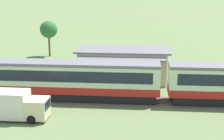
{
  "coord_description": "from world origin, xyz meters",
  "views": [
    {
      "loc": [
        -4.39,
        -34.27,
        11.88
      ],
      "look_at": [
        -7.55,
        -0.14,
        3.38
      ],
      "focal_mm": 55.0,
      "sensor_mm": 36.0,
      "label": 1
    }
  ],
  "objects_px": {
    "station_building": "(123,65)",
    "yard_tree_0": "(49,30)",
    "passenger_train": "(167,81)",
    "delivery_truck_cream": "(12,105)"
  },
  "relations": [
    {
      "from": "station_building",
      "to": "delivery_truck_cream",
      "type": "distance_m",
      "value": 16.68
    },
    {
      "from": "yard_tree_0",
      "to": "delivery_truck_cream",
      "type": "bearing_deg",
      "value": -81.32
    },
    {
      "from": "delivery_truck_cream",
      "to": "yard_tree_0",
      "type": "height_order",
      "value": "yard_tree_0"
    },
    {
      "from": "yard_tree_0",
      "to": "passenger_train",
      "type": "bearing_deg",
      "value": -50.19
    },
    {
      "from": "station_building",
      "to": "yard_tree_0",
      "type": "relative_size",
      "value": 1.91
    },
    {
      "from": "passenger_train",
      "to": "delivery_truck_cream",
      "type": "xyz_separation_m",
      "value": [
        -14.19,
        -6.05,
        -0.93
      ]
    },
    {
      "from": "station_building",
      "to": "yard_tree_0",
      "type": "distance_m",
      "value": 19.86
    },
    {
      "from": "station_building",
      "to": "yard_tree_0",
      "type": "bearing_deg",
      "value": 133.25
    },
    {
      "from": "yard_tree_0",
      "to": "station_building",
      "type": "bearing_deg",
      "value": -46.75
    },
    {
      "from": "delivery_truck_cream",
      "to": "passenger_train",
      "type": "bearing_deg",
      "value": 23.09
    }
  ]
}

